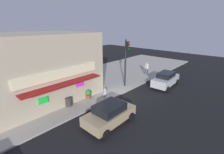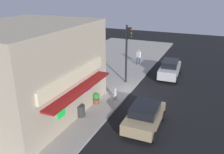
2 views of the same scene
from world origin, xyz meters
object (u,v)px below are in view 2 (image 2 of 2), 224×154
(traffic_light, at_px, (128,47))
(potted_plant_by_doorway, at_px, (96,98))
(trash_can, at_px, (81,111))
(potted_plant_by_window, at_px, (61,119))
(parked_car_tan, at_px, (145,116))
(fire_hydrant, at_px, (115,94))
(parked_car_silver, at_px, (170,69))
(pedestrian, at_px, (139,56))

(traffic_light, bearing_deg, potted_plant_by_doorway, 172.70)
(trash_can, bearing_deg, potted_plant_by_window, 162.53)
(potted_plant_by_window, xyz_separation_m, parked_car_tan, (2.22, -4.83, 0.17))
(traffic_light, bearing_deg, fire_hydrant, -174.32)
(traffic_light, distance_m, potted_plant_by_window, 9.25)
(trash_can, bearing_deg, parked_car_tan, -81.58)
(traffic_light, height_order, potted_plant_by_doorway, traffic_light)
(traffic_light, relative_size, parked_car_tan, 1.34)
(potted_plant_by_window, distance_m, parked_car_tan, 5.31)
(traffic_light, bearing_deg, potted_plant_by_window, 171.79)
(trash_can, distance_m, potted_plant_by_window, 1.66)
(potted_plant_by_doorway, relative_size, parked_car_silver, 0.21)
(trash_can, distance_m, parked_car_silver, 11.22)
(parked_car_tan, bearing_deg, potted_plant_by_doorway, 70.87)
(potted_plant_by_window, bearing_deg, parked_car_tan, -65.31)
(fire_hydrant, xyz_separation_m, potted_plant_by_window, (-4.97, 1.63, 0.06))
(traffic_light, xyz_separation_m, parked_car_silver, (3.33, -3.31, -2.64))
(traffic_light, height_order, potted_plant_by_window, traffic_light)
(potted_plant_by_window, bearing_deg, pedestrian, -2.18)
(parked_car_tan, bearing_deg, parked_car_silver, 1.55)
(potted_plant_by_window, relative_size, parked_car_tan, 0.23)
(potted_plant_by_window, distance_m, parked_car_silver, 12.86)
(potted_plant_by_doorway, bearing_deg, trash_can, 176.84)
(potted_plant_by_window, bearing_deg, traffic_light, -8.21)
(potted_plant_by_doorway, distance_m, parked_car_tan, 4.46)
(pedestrian, bearing_deg, parked_car_tan, -160.78)
(traffic_light, relative_size, parked_car_silver, 1.22)
(parked_car_tan, bearing_deg, fire_hydrant, 49.35)
(pedestrian, relative_size, potted_plant_by_doorway, 1.96)
(pedestrian, height_order, parked_car_tan, pedestrian)
(trash_can, height_order, potted_plant_by_doorway, potted_plant_by_doorway)
(pedestrian, xyz_separation_m, parked_car_tan, (-12.26, -4.28, -0.28))
(traffic_light, relative_size, potted_plant_by_doorway, 5.95)
(trash_can, bearing_deg, pedestrian, -0.24)
(fire_hydrant, distance_m, potted_plant_by_doorway, 1.64)
(fire_hydrant, relative_size, potted_plant_by_window, 1.00)
(trash_can, relative_size, potted_plant_by_doorway, 0.92)
(potted_plant_by_doorway, bearing_deg, parked_car_silver, -25.32)
(fire_hydrant, bearing_deg, potted_plant_by_window, 161.86)
(parked_car_tan, height_order, parked_car_silver, parked_car_silver)
(fire_hydrant, bearing_deg, traffic_light, 5.68)
(fire_hydrant, height_order, parked_car_silver, parked_car_silver)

